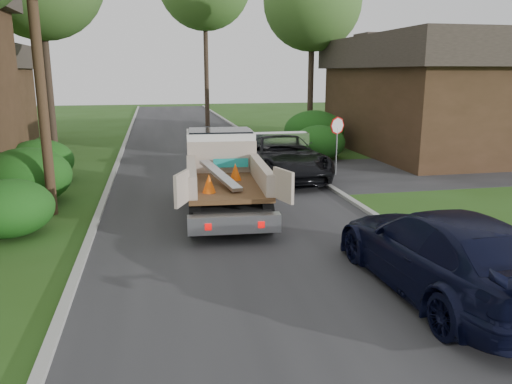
{
  "coord_description": "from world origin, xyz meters",
  "views": [
    {
      "loc": [
        -2.33,
        -10.78,
        4.26
      ],
      "look_at": [
        0.23,
        1.71,
        1.2
      ],
      "focal_mm": 35.0,
      "sensor_mm": 36.0,
      "label": 1
    }
  ],
  "objects": [
    {
      "name": "flatbed_truck",
      "position": [
        -0.2,
        4.96,
        1.29
      ],
      "size": [
        2.99,
        6.4,
        2.37
      ],
      "rotation": [
        0.0,
        0.0,
        -0.07
      ],
      "color": "black",
      "rests_on": "ground"
    },
    {
      "name": "curb_left",
      "position": [
        -4.1,
        10.0,
        0.06
      ],
      "size": [
        0.2,
        90.0,
        0.12
      ],
      "primitive_type": "cube",
      "color": "#9E9E99",
      "rests_on": "ground"
    },
    {
      "name": "hedge_left_b",
      "position": [
        -6.5,
        6.5,
        0.94
      ],
      "size": [
        2.86,
        2.86,
        1.87
      ],
      "primitive_type": "ellipsoid",
      "color": "#0F4110",
      "rests_on": "ground"
    },
    {
      "name": "hedge_right_b",
      "position": [
        6.5,
        16.0,
        1.1
      ],
      "size": [
        3.38,
        3.38,
        2.21
      ],
      "primitive_type": "ellipsoid",
      "color": "#0F4110",
      "rests_on": "ground"
    },
    {
      "name": "hedge_left_a",
      "position": [
        -6.2,
        3.0,
        0.77
      ],
      "size": [
        2.34,
        2.34,
        1.53
      ],
      "primitive_type": "ellipsoid",
      "color": "#0F4110",
      "rests_on": "ground"
    },
    {
      "name": "navy_suv",
      "position": [
        3.11,
        -2.5,
        0.84
      ],
      "size": [
        2.52,
        5.86,
        1.68
      ],
      "primitive_type": "imported",
      "rotation": [
        0.0,
        0.0,
        3.17
      ],
      "color": "black",
      "rests_on": "ground"
    },
    {
      "name": "ground",
      "position": [
        0.0,
        0.0,
        0.0
      ],
      "size": [
        120.0,
        120.0,
        0.0
      ],
      "primitive_type": "plane",
      "color": "#284B15",
      "rests_on": "ground"
    },
    {
      "name": "utility_pole",
      "position": [
        -5.48,
        4.98,
        5.17
      ],
      "size": [
        2.42,
        1.25,
        10.0
      ],
      "color": "#382619",
      "rests_on": "ground"
    },
    {
      "name": "stop_sign",
      "position": [
        5.2,
        9.0,
        1.78
      ],
      "size": [
        0.71,
        0.32,
        2.48
      ],
      "color": "slate",
      "rests_on": "ground"
    },
    {
      "name": "black_pickup",
      "position": [
        2.74,
        8.95,
        0.89
      ],
      "size": [
        3.1,
        6.48,
        1.78
      ],
      "primitive_type": "imported",
      "rotation": [
        0.0,
        0.0,
        0.02
      ],
      "color": "black",
      "rests_on": "ground"
    },
    {
      "name": "tree_right_far",
      "position": [
        7.5,
        20.0,
        8.48
      ],
      "size": [
        6.0,
        6.0,
        11.5
      ],
      "color": "#2D2119",
      "rests_on": "ground"
    },
    {
      "name": "hedge_left_c",
      "position": [
        -6.8,
        10.0,
        0.85
      ],
      "size": [
        2.6,
        2.6,
        1.7
      ],
      "primitive_type": "ellipsoid",
      "color": "#0F4110",
      "rests_on": "ground"
    },
    {
      "name": "house_right",
      "position": [
        13.0,
        14.0,
        3.16
      ],
      "size": [
        9.72,
        12.96,
        6.2
      ],
      "rotation": [
        0.0,
        0.0,
        1.57
      ],
      "color": "#392717",
      "rests_on": "ground"
    },
    {
      "name": "side_street",
      "position": [
        12.0,
        9.0,
        0.01
      ],
      "size": [
        16.0,
        7.0,
        0.02
      ],
      "primitive_type": "cube",
      "color": "#28282B",
      "rests_on": "ground"
    },
    {
      "name": "road",
      "position": [
        0.0,
        10.0,
        0.0
      ],
      "size": [
        8.0,
        90.0,
        0.02
      ],
      "primitive_type": "cube",
      "color": "#28282B",
      "rests_on": "ground"
    },
    {
      "name": "curb_right",
      "position": [
        4.1,
        10.0,
        0.06
      ],
      "size": [
        0.2,
        90.0,
        0.12
      ],
      "primitive_type": "cube",
      "color": "#9E9E99",
      "rests_on": "ground"
    },
    {
      "name": "hedge_right_a",
      "position": [
        5.8,
        13.0,
        0.85
      ],
      "size": [
        2.6,
        2.6,
        1.7
      ],
      "primitive_type": "ellipsoid",
      "color": "#0F4110",
      "rests_on": "ground"
    }
  ]
}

